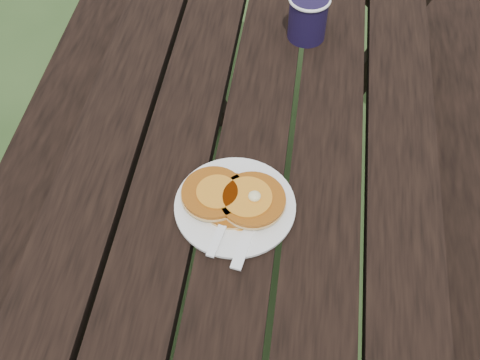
# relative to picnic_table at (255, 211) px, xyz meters

# --- Properties ---
(ground) EXTENTS (60.00, 60.00, 0.00)m
(ground) POSITION_rel_picnic_table_xyz_m (0.00, 0.00, -0.37)
(ground) COLOR #283F1B
(ground) RESTS_ON ground
(picnic_table) EXTENTS (1.36, 1.80, 0.75)m
(picnic_table) POSITION_rel_picnic_table_xyz_m (0.00, 0.00, 0.00)
(picnic_table) COLOR black
(picnic_table) RESTS_ON ground
(plate) EXTENTS (0.26, 0.26, 0.01)m
(plate) POSITION_rel_picnic_table_xyz_m (-0.01, -0.26, 0.39)
(plate) COLOR white
(plate) RESTS_ON picnic_table
(pancake_stack) EXTENTS (0.20, 0.13, 0.04)m
(pancake_stack) POSITION_rel_picnic_table_xyz_m (-0.02, -0.25, 0.41)
(pancake_stack) COLOR #A75712
(pancake_stack) RESTS_ON plate
(knife) EXTENTS (0.05, 0.18, 0.00)m
(knife) POSITION_rel_picnic_table_xyz_m (0.02, -0.30, 0.39)
(knife) COLOR white
(knife) RESTS_ON plate
(fork) EXTENTS (0.06, 0.16, 0.01)m
(fork) POSITION_rel_picnic_table_xyz_m (-0.03, -0.32, 0.40)
(fork) COLOR white
(fork) RESTS_ON plate
(coffee_cup) EXTENTS (0.10, 0.10, 0.11)m
(coffee_cup) POSITION_rel_picnic_table_xyz_m (0.08, 0.26, 0.44)
(coffee_cup) COLOR black
(coffee_cup) RESTS_ON picnic_table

